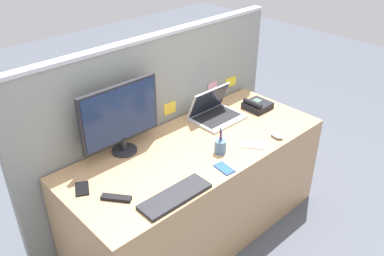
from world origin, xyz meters
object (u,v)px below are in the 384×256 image
(desktop_monitor, at_px, (120,116))
(computer_mouse_right_hand, at_px, (277,135))
(pen_cup, at_px, (220,146))
(cell_phone_black_slab, at_px, (82,189))
(tv_remote, at_px, (116,198))
(cell_phone_white_slab, at_px, (253,146))
(keyboard_main, at_px, (175,196))
(desk_phone, at_px, (257,105))
(cell_phone_blue_case, at_px, (224,168))
(laptop, at_px, (214,111))

(desktop_monitor, relative_size, computer_mouse_right_hand, 5.58)
(pen_cup, height_order, cell_phone_black_slab, pen_cup)
(tv_remote, bearing_deg, cell_phone_white_slab, -47.47)
(keyboard_main, distance_m, pen_cup, 0.53)
(computer_mouse_right_hand, xyz_separation_m, cell_phone_white_slab, (-0.21, 0.04, -0.01))
(pen_cup, bearing_deg, computer_mouse_right_hand, -18.76)
(desk_phone, relative_size, cell_phone_blue_case, 1.43)
(laptop, height_order, computer_mouse_right_hand, laptop)
(desktop_monitor, distance_m, tv_remote, 0.55)
(desk_phone, bearing_deg, keyboard_main, -162.52)
(laptop, relative_size, cell_phone_white_slab, 2.33)
(desktop_monitor, bearing_deg, laptop, -7.05)
(cell_phone_blue_case, bearing_deg, cell_phone_white_slab, 14.13)
(desk_phone, distance_m, cell_phone_blue_case, 0.85)
(desktop_monitor, xyz_separation_m, cell_phone_white_slab, (0.66, -0.54, -0.25))
(desktop_monitor, distance_m, cell_phone_blue_case, 0.72)
(computer_mouse_right_hand, xyz_separation_m, pen_cup, (-0.42, 0.14, 0.03))
(desk_phone, height_order, computer_mouse_right_hand, desk_phone)
(desk_phone, xyz_separation_m, cell_phone_blue_case, (-0.77, -0.37, -0.03))
(desktop_monitor, xyz_separation_m, cell_phone_blue_case, (0.33, -0.59, -0.25))
(desktop_monitor, relative_size, desk_phone, 3.00)
(pen_cup, xyz_separation_m, tv_remote, (-0.76, 0.07, -0.04))
(cell_phone_blue_case, relative_size, cell_phone_white_slab, 0.85)
(cell_phone_blue_case, xyz_separation_m, cell_phone_black_slab, (-0.74, 0.42, 0.00))
(keyboard_main, relative_size, tv_remote, 2.54)
(pen_cup, distance_m, cell_phone_blue_case, 0.19)
(keyboard_main, height_order, cell_phone_white_slab, keyboard_main)
(desktop_monitor, xyz_separation_m, cell_phone_black_slab, (-0.40, -0.17, -0.25))
(laptop, distance_m, cell_phone_black_slab, 1.16)
(computer_mouse_right_hand, height_order, pen_cup, pen_cup)
(keyboard_main, bearing_deg, desk_phone, 17.91)
(cell_phone_blue_case, relative_size, cell_phone_black_slab, 1.03)
(desktop_monitor, bearing_deg, cell_phone_blue_case, -60.56)
(cell_phone_black_slab, bearing_deg, laptop, 31.58)
(laptop, bearing_deg, desk_phone, -19.82)
(pen_cup, height_order, cell_phone_white_slab, pen_cup)
(desktop_monitor, height_order, computer_mouse_right_hand, desktop_monitor)
(keyboard_main, distance_m, computer_mouse_right_hand, 0.93)
(keyboard_main, xyz_separation_m, cell_phone_black_slab, (-0.34, 0.42, -0.01))
(cell_phone_blue_case, height_order, cell_phone_black_slab, same)
(desktop_monitor, xyz_separation_m, laptop, (0.75, -0.09, -0.21))
(cell_phone_blue_case, bearing_deg, desktop_monitor, 126.23)
(desktop_monitor, relative_size, cell_phone_white_slab, 3.64)
(computer_mouse_right_hand, relative_size, cell_phone_blue_case, 0.77)
(desktop_monitor, bearing_deg, tv_remote, -129.83)
(desktop_monitor, bearing_deg, desk_phone, -11.23)
(computer_mouse_right_hand, bearing_deg, laptop, 111.53)
(computer_mouse_right_hand, xyz_separation_m, cell_phone_blue_case, (-0.53, -0.00, -0.01))
(desk_phone, distance_m, cell_phone_black_slab, 1.50)
(pen_cup, xyz_separation_m, cell_phone_white_slab, (0.21, -0.10, -0.04))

